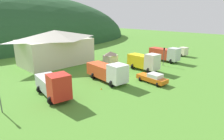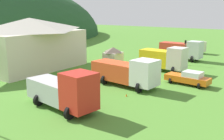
{
  "view_description": "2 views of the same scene",
  "coord_description": "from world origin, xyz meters",
  "px_view_note": "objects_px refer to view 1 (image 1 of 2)",
  "views": [
    {
      "loc": [
        -22.77,
        -21.33,
        10.66
      ],
      "look_at": [
        -0.18,
        1.09,
        1.41
      ],
      "focal_mm": 30.25,
      "sensor_mm": 36.0,
      "label": 1
    },
    {
      "loc": [
        -27.47,
        -15.24,
        8.69
      ],
      "look_at": [
        -3.36,
        1.4,
        2.01
      ],
      "focal_mm": 42.5,
      "sensor_mm": 36.0,
      "label": 2
    }
  ],
  "objects_px": {
    "depot_building": "(56,47)",
    "traffic_cone_near_pickup": "(101,89)",
    "traffic_cone_mid_row": "(96,77)",
    "play_shed_cream": "(110,58)",
    "crane_truck_red": "(54,85)",
    "heavy_rig_white": "(108,71)",
    "traffic_light_east": "(164,55)",
    "flatbed_truck_yellow": "(144,61)",
    "service_pickup_orange": "(153,78)",
    "light_truck_cream": "(179,51)",
    "tow_truck_silver": "(165,54)"
  },
  "relations": [
    {
      "from": "play_shed_cream",
      "to": "traffic_cone_near_pickup",
      "type": "relative_size",
      "value": 5.52
    },
    {
      "from": "light_truck_cream",
      "to": "traffic_cone_near_pickup",
      "type": "height_order",
      "value": "light_truck_cream"
    },
    {
      "from": "flatbed_truck_yellow",
      "to": "traffic_cone_near_pickup",
      "type": "distance_m",
      "value": 13.25
    },
    {
      "from": "flatbed_truck_yellow",
      "to": "service_pickup_orange",
      "type": "xyz_separation_m",
      "value": [
        -5.14,
        -5.34,
        -1.04
      ]
    },
    {
      "from": "light_truck_cream",
      "to": "traffic_light_east",
      "type": "relative_size",
      "value": 1.42
    },
    {
      "from": "depot_building",
      "to": "flatbed_truck_yellow",
      "type": "xyz_separation_m",
      "value": [
        9.6,
        -17.37,
        -2.02
      ]
    },
    {
      "from": "flatbed_truck_yellow",
      "to": "traffic_cone_mid_row",
      "type": "distance_m",
      "value": 10.5
    },
    {
      "from": "traffic_light_east",
      "to": "traffic_cone_near_pickup",
      "type": "height_order",
      "value": "traffic_light_east"
    },
    {
      "from": "depot_building",
      "to": "tow_truck_silver",
      "type": "height_order",
      "value": "depot_building"
    },
    {
      "from": "play_shed_cream",
      "to": "light_truck_cream",
      "type": "distance_m",
      "value": 21.5
    },
    {
      "from": "service_pickup_orange",
      "to": "traffic_cone_mid_row",
      "type": "distance_m",
      "value": 10.0
    },
    {
      "from": "tow_truck_silver",
      "to": "traffic_light_east",
      "type": "height_order",
      "value": "traffic_light_east"
    },
    {
      "from": "flatbed_truck_yellow",
      "to": "heavy_rig_white",
      "type": "bearing_deg",
      "value": -88.17
    },
    {
      "from": "traffic_cone_near_pickup",
      "to": "traffic_cone_mid_row",
      "type": "bearing_deg",
      "value": 57.01
    },
    {
      "from": "crane_truck_red",
      "to": "traffic_cone_mid_row",
      "type": "xyz_separation_m",
      "value": [
        9.56,
        2.59,
        -1.78
      ]
    },
    {
      "from": "depot_building",
      "to": "light_truck_cream",
      "type": "distance_m",
      "value": 32.48
    },
    {
      "from": "tow_truck_silver",
      "to": "depot_building",
      "type": "bearing_deg",
      "value": -126.33
    },
    {
      "from": "crane_truck_red",
      "to": "flatbed_truck_yellow",
      "type": "xyz_separation_m",
      "value": [
        19.28,
        -0.92,
        0.09
      ]
    },
    {
      "from": "traffic_light_east",
      "to": "traffic_cone_mid_row",
      "type": "height_order",
      "value": "traffic_light_east"
    },
    {
      "from": "traffic_cone_near_pickup",
      "to": "crane_truck_red",
      "type": "bearing_deg",
      "value": 158.3
    },
    {
      "from": "play_shed_cream",
      "to": "crane_truck_red",
      "type": "relative_size",
      "value": 0.39
    },
    {
      "from": "service_pickup_orange",
      "to": "traffic_cone_near_pickup",
      "type": "relative_size",
      "value": 9.58
    },
    {
      "from": "heavy_rig_white",
      "to": "traffic_cone_mid_row",
      "type": "distance_m",
      "value": 3.64
    },
    {
      "from": "traffic_cone_near_pickup",
      "to": "traffic_cone_mid_row",
      "type": "distance_m",
      "value": 6.06
    },
    {
      "from": "depot_building",
      "to": "crane_truck_red",
      "type": "bearing_deg",
      "value": -120.49
    },
    {
      "from": "depot_building",
      "to": "traffic_cone_near_pickup",
      "type": "bearing_deg",
      "value": -100.24
    },
    {
      "from": "heavy_rig_white",
      "to": "traffic_light_east",
      "type": "relative_size",
      "value": 2.14
    },
    {
      "from": "play_shed_cream",
      "to": "flatbed_truck_yellow",
      "type": "relative_size",
      "value": 0.45
    },
    {
      "from": "tow_truck_silver",
      "to": "traffic_cone_mid_row",
      "type": "xyz_separation_m",
      "value": [
        -19.66,
        2.48,
        -1.83
      ]
    },
    {
      "from": "play_shed_cream",
      "to": "crane_truck_red",
      "type": "xyz_separation_m",
      "value": [
        -17.4,
        -6.78,
        0.2
      ]
    },
    {
      "from": "tow_truck_silver",
      "to": "traffic_light_east",
      "type": "distance_m",
      "value": 4.53
    },
    {
      "from": "depot_building",
      "to": "service_pickup_orange",
      "type": "bearing_deg",
      "value": -78.89
    },
    {
      "from": "traffic_cone_near_pickup",
      "to": "heavy_rig_white",
      "type": "bearing_deg",
      "value": 30.48
    },
    {
      "from": "flatbed_truck_yellow",
      "to": "light_truck_cream",
      "type": "xyz_separation_m",
      "value": [
        18.78,
        1.79,
        -0.67
      ]
    },
    {
      "from": "play_shed_cream",
      "to": "heavy_rig_white",
      "type": "bearing_deg",
      "value": -137.02
    },
    {
      "from": "depot_building",
      "to": "traffic_cone_mid_row",
      "type": "xyz_separation_m",
      "value": [
        -0.12,
        -13.85,
        -3.89
      ]
    },
    {
      "from": "light_truck_cream",
      "to": "service_pickup_orange",
      "type": "height_order",
      "value": "light_truck_cream"
    },
    {
      "from": "play_shed_cream",
      "to": "light_truck_cream",
      "type": "xyz_separation_m",
      "value": [
        20.66,
        -5.92,
        -0.39
      ]
    },
    {
      "from": "tow_truck_silver",
      "to": "flatbed_truck_yellow",
      "type": "bearing_deg",
      "value": -80.48
    },
    {
      "from": "crane_truck_red",
      "to": "tow_truck_silver",
      "type": "xyz_separation_m",
      "value": [
        29.22,
        0.11,
        0.05
      ]
    },
    {
      "from": "flatbed_truck_yellow",
      "to": "tow_truck_silver",
      "type": "relative_size",
      "value": 0.91
    },
    {
      "from": "crane_truck_red",
      "to": "service_pickup_orange",
      "type": "xyz_separation_m",
      "value": [
        14.14,
        -6.27,
        -0.95
      ]
    },
    {
      "from": "traffic_cone_mid_row",
      "to": "crane_truck_red",
      "type": "bearing_deg",
      "value": -164.85
    },
    {
      "from": "heavy_rig_white",
      "to": "traffic_cone_mid_row",
      "type": "xyz_separation_m",
      "value": [
        0.1,
        3.2,
        -1.73
      ]
    },
    {
      "from": "flatbed_truck_yellow",
      "to": "traffic_light_east",
      "type": "distance_m",
      "value": 5.98
    },
    {
      "from": "service_pickup_orange",
      "to": "traffic_light_east",
      "type": "relative_size",
      "value": 1.34
    },
    {
      "from": "play_shed_cream",
      "to": "traffic_cone_mid_row",
      "type": "distance_m",
      "value": 9.03
    },
    {
      "from": "crane_truck_red",
      "to": "flatbed_truck_yellow",
      "type": "distance_m",
      "value": 19.3
    },
    {
      "from": "depot_building",
      "to": "traffic_light_east",
      "type": "distance_m",
      "value": 23.98
    },
    {
      "from": "service_pickup_orange",
      "to": "light_truck_cream",
      "type": "bearing_deg",
      "value": 111.58
    }
  ]
}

